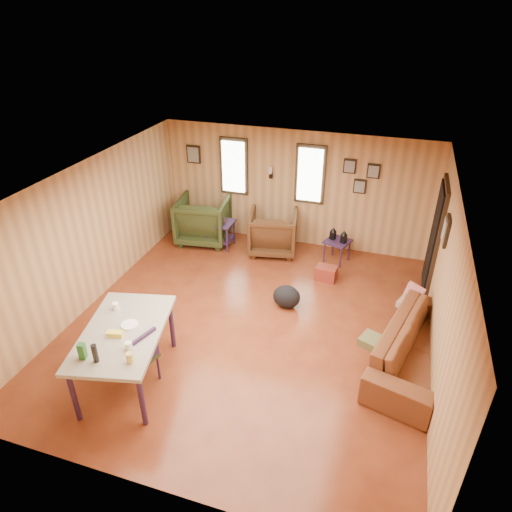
{
  "coord_description": "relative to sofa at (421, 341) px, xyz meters",
  "views": [
    {
      "loc": [
        1.9,
        -5.54,
        4.64
      ],
      "look_at": [
        0.0,
        0.4,
        1.05
      ],
      "focal_mm": 32.0,
      "sensor_mm": 36.0,
      "label": 1
    }
  ],
  "objects": [
    {
      "name": "room",
      "position": [
        -2.42,
        0.43,
        0.76
      ],
      "size": [
        5.54,
        6.04,
        2.44
      ],
      "color": "brown",
      "rests_on": "ground"
    },
    {
      "name": "sofa",
      "position": [
        0.0,
        0.0,
        0.0
      ],
      "size": [
        1.22,
        2.38,
        0.89
      ],
      "primitive_type": "imported",
      "rotation": [
        0.0,
        0.0,
        1.32
      ],
      "color": "brown",
      "rests_on": "ground"
    },
    {
      "name": "recliner_brown",
      "position": [
        -2.88,
        2.61,
        0.03
      ],
      "size": [
        1.08,
        1.04,
        0.96
      ],
      "primitive_type": "imported",
      "rotation": [
        0.0,
        0.0,
        3.34
      ],
      "color": "#492B16",
      "rests_on": "ground"
    },
    {
      "name": "recliner_green",
      "position": [
        -4.42,
        2.62,
        0.09
      ],
      "size": [
        1.16,
        1.11,
        1.07
      ],
      "primitive_type": "imported",
      "rotation": [
        0.0,
        0.0,
        -3.0
      ],
      "color": "#2E3919",
      "rests_on": "ground"
    },
    {
      "name": "end_table",
      "position": [
        -3.99,
        2.48,
        -0.06
      ],
      "size": [
        0.56,
        0.51,
        0.69
      ],
      "rotation": [
        0.0,
        0.0,
        -0.03
      ],
      "color": "#381F47",
      "rests_on": "ground"
    },
    {
      "name": "side_table",
      "position": [
        -1.56,
        2.59,
        0.04
      ],
      "size": [
        0.57,
        0.57,
        0.72
      ],
      "rotation": [
        0.0,
        0.0,
        -0.33
      ],
      "color": "#381F47",
      "rests_on": "ground"
    },
    {
      "name": "cooler",
      "position": [
        -1.64,
        1.87,
        -0.31
      ],
      "size": [
        0.4,
        0.3,
        0.27
      ],
      "rotation": [
        0.0,
        0.0,
        -0.1
      ],
      "color": "maroon",
      "rests_on": "ground"
    },
    {
      "name": "backpack",
      "position": [
        -2.13,
        0.8,
        -0.24
      ],
      "size": [
        0.52,
        0.42,
        0.4
      ],
      "rotation": [
        0.0,
        0.0,
        -0.16
      ],
      "color": "black",
      "rests_on": "ground"
    },
    {
      "name": "sofa_pillows",
      "position": [
        -0.38,
        0.33,
        0.05
      ],
      "size": [
        0.89,
        1.6,
        0.33
      ],
      "rotation": [
        0.0,
        0.0,
        -0.38
      ],
      "color": "brown",
      "rests_on": "sofa"
    },
    {
      "name": "dining_table",
      "position": [
        -3.75,
        -1.51,
        0.33
      ],
      "size": [
        1.35,
        1.85,
        1.1
      ],
      "rotation": [
        0.0,
        0.0,
        0.22
      ],
      "color": "gray",
      "rests_on": "ground"
    },
    {
      "name": "dining_chair",
      "position": [
        -3.52,
        -1.49,
        0.06
      ],
      "size": [
        0.51,
        0.51,
        0.9
      ],
      "rotation": [
        0.0,
        0.0,
        -0.3
      ],
      "color": "#2E3919",
      "rests_on": "ground"
    }
  ]
}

